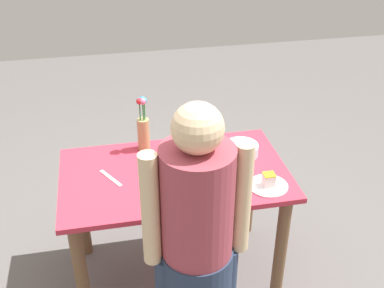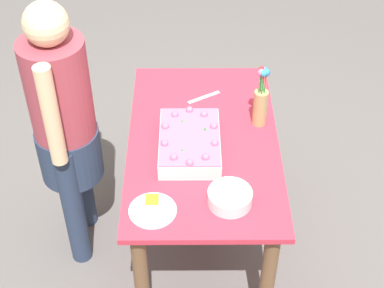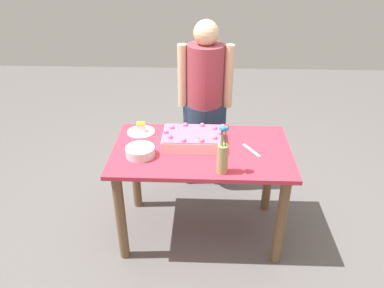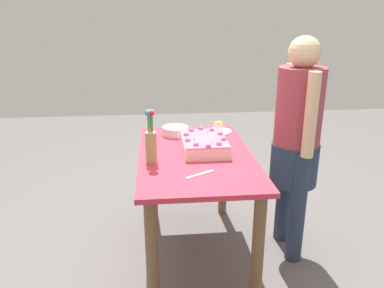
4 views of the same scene
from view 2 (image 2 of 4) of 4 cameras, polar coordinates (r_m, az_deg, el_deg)
name	(u,v)px [view 2 (image 2 of 4)]	position (r m, az deg, el deg)	size (l,w,h in m)	color
ground_plane	(202,238)	(3.42, 0.93, -9.13)	(8.00, 8.00, 0.00)	#5F5B5A
dining_table	(203,161)	(2.97, 1.06, -1.71)	(1.24, 0.73, 0.75)	#C63044
sheet_cake	(190,142)	(2.80, -0.23, 0.18)	(0.42, 0.29, 0.11)	#F3D9CF
serving_plate_with_slice	(152,208)	(2.54, -3.85, -6.22)	(0.21, 0.21, 0.08)	white
cake_knife	(204,97)	(3.14, 1.16, 4.56)	(0.19, 0.02, 0.00)	silver
flower_vase	(261,101)	(2.91, 6.68, 4.17)	(0.07, 0.07, 0.33)	tan
fruit_bowl	(230,197)	(2.56, 3.69, -5.19)	(0.20, 0.20, 0.06)	silver
person_standing	(64,122)	(2.88, -12.28, 2.05)	(0.45, 0.31, 1.49)	#28354F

